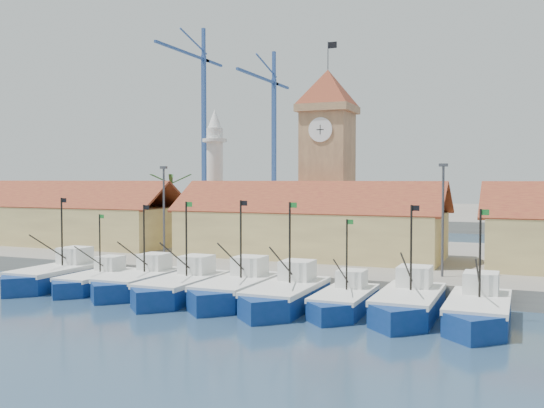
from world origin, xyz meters
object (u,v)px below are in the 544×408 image
at_px(clock_tower, 328,155).
at_px(minaret, 215,176).
at_px(boat_4, 235,291).
at_px(boat_0, 54,277).

xyz_separation_m(clock_tower, minaret, (-15.00, 2.00, -2.23)).
distance_m(boat_4, clock_tower, 25.46).
height_order(boat_0, clock_tower, clock_tower).
bearing_deg(clock_tower, boat_4, -90.02).
distance_m(clock_tower, minaret, 15.30).
relative_size(clock_tower, minaret, 1.39).
bearing_deg(boat_0, minaret, 84.80).
xyz_separation_m(boat_4, clock_tower, (0.01, 22.91, 11.12)).
bearing_deg(minaret, boat_0, -95.20).
height_order(boat_0, boat_4, boat_4).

